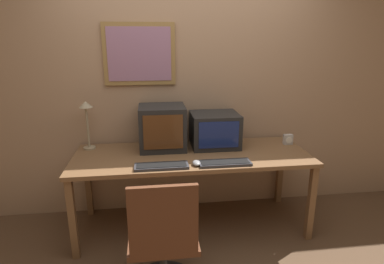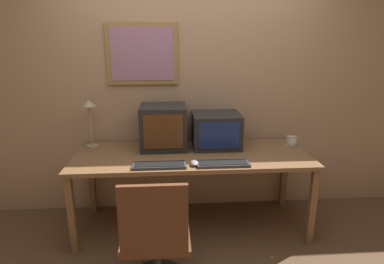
% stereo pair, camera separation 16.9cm
% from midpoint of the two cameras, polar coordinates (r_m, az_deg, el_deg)
% --- Properties ---
extents(wall_back, '(8.00, 0.08, 2.60)m').
position_cam_midpoint_polar(wall_back, '(3.23, 0.87, 8.27)').
color(wall_back, tan).
rests_on(wall_back, ground_plane).
extents(desk, '(2.13, 0.80, 0.74)m').
position_cam_midpoint_polar(desk, '(2.96, 1.64, -5.05)').
color(desk, brown).
rests_on(desk, ground_plane).
extents(monitor_left, '(0.43, 0.39, 0.41)m').
position_cam_midpoint_polar(monitor_left, '(3.04, -3.51, 0.89)').
color(monitor_left, black).
rests_on(monitor_left, desk).
extents(monitor_right, '(0.45, 0.40, 0.32)m').
position_cam_midpoint_polar(monitor_right, '(3.10, 5.86, 0.31)').
color(monitor_right, black).
rests_on(monitor_right, desk).
extents(keyboard_main, '(0.44, 0.15, 0.03)m').
position_cam_midpoint_polar(keyboard_main, '(2.64, -4.00, -5.92)').
color(keyboard_main, '#333338').
rests_on(keyboard_main, desk).
extents(keyboard_side, '(0.44, 0.15, 0.03)m').
position_cam_midpoint_polar(keyboard_side, '(2.69, 7.34, -5.60)').
color(keyboard_side, '#333338').
rests_on(keyboard_side, desk).
extents(mouse_near_keyboard, '(0.07, 0.10, 0.04)m').
position_cam_midpoint_polar(mouse_near_keyboard, '(2.66, 2.33, -5.57)').
color(mouse_near_keyboard, gray).
rests_on(mouse_near_keyboard, desk).
extents(desk_clock, '(0.09, 0.05, 0.10)m').
position_cam_midpoint_polar(desk_clock, '(3.29, 18.65, -1.57)').
color(desk_clock, '#B7B2AD').
rests_on(desk_clock, desk).
extents(desk_lamp, '(0.13, 0.13, 0.46)m').
position_cam_midpoint_polar(desk_lamp, '(3.15, -16.31, 3.28)').
color(desk_lamp, tan).
rests_on(desk_lamp, desk).
extents(office_chair, '(0.49, 0.49, 0.91)m').
position_cam_midpoint_polar(office_chair, '(2.35, -4.26, -19.51)').
color(office_chair, black).
rests_on(office_chair, ground_plane).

